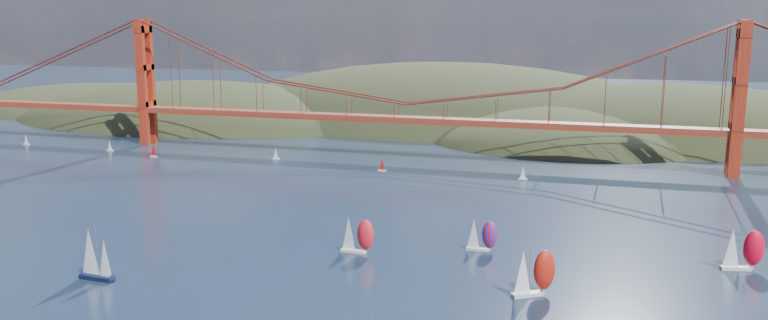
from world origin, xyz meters
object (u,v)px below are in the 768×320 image
Objects in this scene: racer_0 at (357,235)px; racer_2 at (742,249)px; racer_rwb at (481,235)px; racer_1 at (533,272)px; sloop_navy at (94,255)px.

racer_2 reaches higher than racer_0.
racer_rwb is at bearing 169.97° from racer_2.
sloop_navy is at bearing 157.39° from racer_1.
racer_rwb is (28.61, 10.19, -0.50)m from racer_0.
racer_rwb is (-15.00, 26.68, -1.01)m from racer_1.
racer_1 is at bearing -158.76° from racer_2.
racer_0 is 1.12× the size of racer_rwb.
racer_1 is 30.62m from racer_rwb.
racer_1 reaches higher than racer_0.
racer_1 is 52.69m from racer_2.
sloop_navy is at bearing -173.80° from racer_2.
racer_2 is 1.22× the size of racer_rwb.
racer_rwb is at bearing 86.17° from racer_1.
sloop_navy is 143.89m from racer_2.
racer_1 is at bearing -61.29° from racer_rwb.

